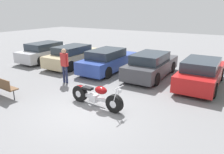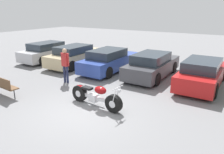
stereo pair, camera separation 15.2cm
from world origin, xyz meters
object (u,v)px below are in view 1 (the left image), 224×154
object	(u,v)px
parked_car_red	(201,73)
park_bench	(1,85)
parked_car_champagne	(74,56)
parked_car_dark_grey	(151,65)
parked_car_blue	(108,61)
person_standing	(64,63)
motorcycle	(96,96)
parked_car_silver	(47,52)

from	to	relation	value
parked_car_red	park_bench	distance (m)	9.26
parked_car_champagne	parked_car_dark_grey	size ratio (longest dim) A/B	1.00
parked_car_champagne	parked_car_red	bearing A→B (deg)	0.75
parked_car_blue	person_standing	size ratio (longest dim) A/B	2.50
motorcycle	park_bench	distance (m)	4.24
parked_car_silver	parked_car_red	distance (m)	10.71
park_bench	person_standing	distance (m)	3.06
parked_car_silver	person_standing	distance (m)	5.63
parked_car_dark_grey	person_standing	xyz separation A→B (m)	(-3.35, -3.34, 0.42)
parked_car_silver	parked_car_dark_grey	xyz separation A→B (m)	(8.03, 0.23, 0.00)
parked_car_silver	parked_car_blue	xyz separation A→B (m)	(5.35, -0.06, 0.00)
parked_car_silver	parked_car_champagne	world-z (taller)	same
parked_car_champagne	person_standing	world-z (taller)	person_standing
parked_car_champagne	parked_car_blue	bearing A→B (deg)	0.07
motorcycle	parked_car_dark_grey	world-z (taller)	parked_car_dark_grey
parked_car_silver	park_bench	xyz separation A→B (m)	(3.65, -5.95, -0.11)
motorcycle	parked_car_dark_grey	distance (m)	4.88
parked_car_red	park_bench	xyz separation A→B (m)	(-7.05, -5.99, -0.11)
parked_car_blue	motorcycle	bearing A→B (deg)	-63.06
parked_car_blue	person_standing	world-z (taller)	person_standing
parked_car_blue	parked_car_red	bearing A→B (deg)	1.09
parked_car_dark_grey	person_standing	size ratio (longest dim) A/B	2.50
motorcycle	person_standing	size ratio (longest dim) A/B	1.36
parked_car_blue	park_bench	distance (m)	6.13
parked_car_dark_grey	parked_car_red	xyz separation A→B (m)	(2.68, -0.19, 0.00)
parked_car_silver	park_bench	size ratio (longest dim) A/B	2.65
park_bench	motorcycle	bearing A→B (deg)	18.08
parked_car_dark_grey	parked_car_silver	bearing A→B (deg)	-178.35
parked_car_red	person_standing	bearing A→B (deg)	-152.36
parked_car_champagne	parked_car_blue	size ratio (longest dim) A/B	1.00
parked_car_silver	motorcycle	bearing A→B (deg)	-31.10
parked_car_champagne	park_bench	world-z (taller)	parked_car_champagne
parked_car_champagne	person_standing	distance (m)	3.67
parked_car_blue	parked_car_champagne	bearing A→B (deg)	-179.93
motorcycle	parked_car_dark_grey	size ratio (longest dim) A/B	0.55
parked_car_silver	parked_car_champagne	xyz separation A→B (m)	(2.68, -0.06, 0.00)
motorcycle	parked_car_silver	size ratio (longest dim) A/B	0.55
parked_car_silver	parked_car_dark_grey	distance (m)	8.03
parked_car_blue	parked_car_dark_grey	bearing A→B (deg)	6.11
motorcycle	parked_car_silver	bearing A→B (deg)	148.90
parked_car_silver	parked_car_dark_grey	world-z (taller)	same
parked_car_champagne	parked_car_dark_grey	world-z (taller)	same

